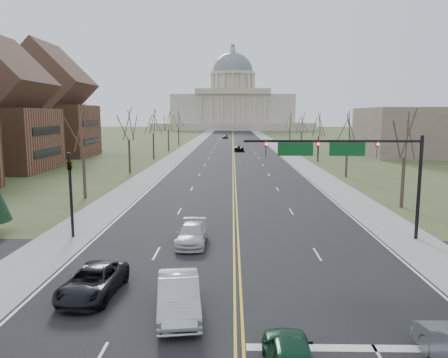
{
  "coord_description": "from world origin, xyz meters",
  "views": [
    {
      "loc": [
        -0.29,
        -16.13,
        8.56
      ],
      "look_at": [
        -0.99,
        21.56,
        3.0
      ],
      "focal_mm": 35.0,
      "sensor_mm": 36.0,
      "label": 1
    }
  ],
  "objects_px": {
    "car_nb_inner_lead": "(290,357)",
    "car_sb_inner_lead": "(179,296)",
    "signal_mast": "(346,156)",
    "signal_left": "(70,185)",
    "car_far_sb": "(225,136)",
    "car_sb_inner_second": "(192,234)",
    "car_sb_outer_lead": "(93,282)",
    "car_far_nb": "(239,148)"
  },
  "relations": [
    {
      "from": "car_nb_inner_lead",
      "to": "car_sb_inner_lead",
      "type": "height_order",
      "value": "car_sb_inner_lead"
    },
    {
      "from": "signal_mast",
      "to": "car_nb_inner_lead",
      "type": "xyz_separation_m",
      "value": [
        -5.81,
        -16.3,
        -5.05
      ]
    },
    {
      "from": "signal_left",
      "to": "car_far_sb",
      "type": "relative_size",
      "value": 1.41
    },
    {
      "from": "signal_left",
      "to": "car_sb_inner_second",
      "type": "height_order",
      "value": "signal_left"
    },
    {
      "from": "signal_left",
      "to": "car_sb_inner_second",
      "type": "xyz_separation_m",
      "value": [
        8.54,
        -1.53,
        -3.02
      ]
    },
    {
      "from": "car_sb_inner_lead",
      "to": "car_nb_inner_lead",
      "type": "bearing_deg",
      "value": -54.79
    },
    {
      "from": "car_far_sb",
      "to": "car_nb_inner_lead",
      "type": "bearing_deg",
      "value": -84.16
    },
    {
      "from": "signal_left",
      "to": "car_far_sb",
      "type": "height_order",
      "value": "signal_left"
    },
    {
      "from": "car_nb_inner_lead",
      "to": "car_sb_inner_lead",
      "type": "distance_m",
      "value": 6.17
    },
    {
      "from": "signal_left",
      "to": "car_sb_outer_lead",
      "type": "height_order",
      "value": "signal_left"
    },
    {
      "from": "car_sb_outer_lead",
      "to": "car_sb_inner_second",
      "type": "height_order",
      "value": "car_sb_outer_lead"
    },
    {
      "from": "car_sb_inner_lead",
      "to": "car_sb_inner_second",
      "type": "xyz_separation_m",
      "value": [
        -0.38,
        10.27,
        -0.15
      ]
    },
    {
      "from": "car_sb_outer_lead",
      "to": "car_far_nb",
      "type": "relative_size",
      "value": 1.01
    },
    {
      "from": "signal_left",
      "to": "car_sb_inner_second",
      "type": "relative_size",
      "value": 1.28
    },
    {
      "from": "signal_mast",
      "to": "car_sb_inner_second",
      "type": "relative_size",
      "value": 2.59
    },
    {
      "from": "car_sb_inner_second",
      "to": "signal_mast",
      "type": "bearing_deg",
      "value": 8.53
    },
    {
      "from": "car_nb_inner_lead",
      "to": "car_sb_inner_second",
      "type": "distance_m",
      "value": 15.47
    },
    {
      "from": "signal_mast",
      "to": "car_sb_outer_lead",
      "type": "xyz_separation_m",
      "value": [
        -14.35,
        -9.94,
        -5.06
      ]
    },
    {
      "from": "signal_mast",
      "to": "car_sb_inner_second",
      "type": "xyz_separation_m",
      "value": [
        -10.41,
        -1.53,
        -5.07
      ]
    },
    {
      "from": "signal_mast",
      "to": "car_sb_outer_lead",
      "type": "height_order",
      "value": "signal_mast"
    },
    {
      "from": "car_far_nb",
      "to": "car_sb_inner_lead",
      "type": "bearing_deg",
      "value": 87.65
    },
    {
      "from": "signal_left",
      "to": "car_far_nb",
      "type": "xyz_separation_m",
      "value": [
        12.83,
        73.57,
        -3.02
      ]
    },
    {
      "from": "signal_left",
      "to": "car_sb_inner_lead",
      "type": "xyz_separation_m",
      "value": [
        8.92,
        -11.8,
        -2.88
      ]
    },
    {
      "from": "car_far_nb",
      "to": "car_far_sb",
      "type": "xyz_separation_m",
      "value": [
        -4.14,
        55.61,
        0.05
      ]
    },
    {
      "from": "car_nb_inner_lead",
      "to": "car_sb_inner_lead",
      "type": "xyz_separation_m",
      "value": [
        -4.22,
        4.5,
        0.12
      ]
    },
    {
      "from": "car_nb_inner_lead",
      "to": "car_far_nb",
      "type": "bearing_deg",
      "value": -90.33
    },
    {
      "from": "car_far_nb",
      "to": "signal_mast",
      "type": "bearing_deg",
      "value": 95.02
    },
    {
      "from": "car_sb_inner_second",
      "to": "car_far_nb",
      "type": "bearing_deg",
      "value": 86.88
    },
    {
      "from": "signal_left",
      "to": "car_nb_inner_lead",
      "type": "xyz_separation_m",
      "value": [
        13.14,
        -16.3,
        -3.0
      ]
    },
    {
      "from": "signal_mast",
      "to": "car_sb_outer_lead",
      "type": "bearing_deg",
      "value": -145.29
    },
    {
      "from": "signal_mast",
      "to": "car_far_sb",
      "type": "bearing_deg",
      "value": 94.54
    },
    {
      "from": "car_nb_inner_lead",
      "to": "car_sb_outer_lead",
      "type": "xyz_separation_m",
      "value": [
        -8.54,
        6.36,
        -0.02
      ]
    },
    {
      "from": "signal_mast",
      "to": "car_sb_inner_lead",
      "type": "height_order",
      "value": "signal_mast"
    },
    {
      "from": "car_nb_inner_lead",
      "to": "car_far_nb",
      "type": "distance_m",
      "value": 89.87
    },
    {
      "from": "signal_left",
      "to": "signal_mast",
      "type": "bearing_deg",
      "value": -0.0
    },
    {
      "from": "car_sb_outer_lead",
      "to": "signal_mast",
      "type": "bearing_deg",
      "value": 38.79
    },
    {
      "from": "car_far_sb",
      "to": "car_sb_inner_lead",
      "type": "bearing_deg",
      "value": -85.82
    },
    {
      "from": "car_sb_inner_lead",
      "to": "car_sb_outer_lead",
      "type": "distance_m",
      "value": 4.71
    },
    {
      "from": "car_nb_inner_lead",
      "to": "car_far_sb",
      "type": "relative_size",
      "value": 0.97
    },
    {
      "from": "car_far_nb",
      "to": "car_sb_outer_lead",
      "type": "bearing_deg",
      "value": 84.64
    },
    {
      "from": "signal_left",
      "to": "car_nb_inner_lead",
      "type": "distance_m",
      "value": 21.15
    },
    {
      "from": "signal_mast",
      "to": "signal_left",
      "type": "distance_m",
      "value": 19.06
    }
  ]
}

